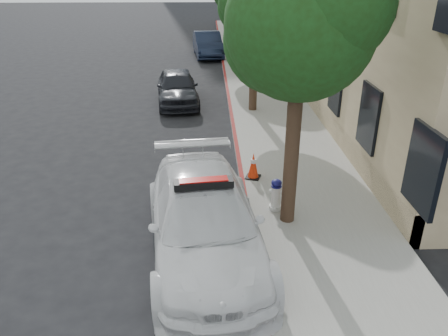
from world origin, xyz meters
TOP-DOWN VIEW (x-y plane):
  - ground at (0.00, 0.00)m, footprint 120.00×120.00m
  - sidewalk at (3.60, 10.00)m, footprint 3.20×50.00m
  - curb_strip at (2.06, 10.00)m, footprint 0.12×50.00m
  - tree_near at (2.93, -2.01)m, footprint 2.92×2.82m
  - police_car at (1.10, -2.97)m, footprint 2.70×5.40m
  - parked_car_mid at (-0.06, 7.42)m, footprint 2.04×4.15m
  - parked_car_far at (1.20, 17.44)m, footprint 2.01×4.58m
  - fire_hydrant at (2.70, -1.54)m, footprint 0.32×0.29m
  - traffic_cone at (2.35, 0.10)m, footprint 0.46×0.46m

SIDE VIEW (x-z plane):
  - ground at x=0.00m, z-range 0.00..0.00m
  - sidewalk at x=3.60m, z-range 0.00..0.15m
  - curb_strip at x=2.06m, z-range 0.00..0.15m
  - traffic_cone at x=2.35m, z-range 0.15..0.84m
  - fire_hydrant at x=2.70m, z-range 0.14..0.89m
  - parked_car_mid at x=-0.06m, z-range 0.00..1.36m
  - parked_car_far at x=1.20m, z-range 0.00..1.46m
  - police_car at x=1.10m, z-range -0.07..1.58m
  - tree_near at x=2.93m, z-range 1.46..7.08m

